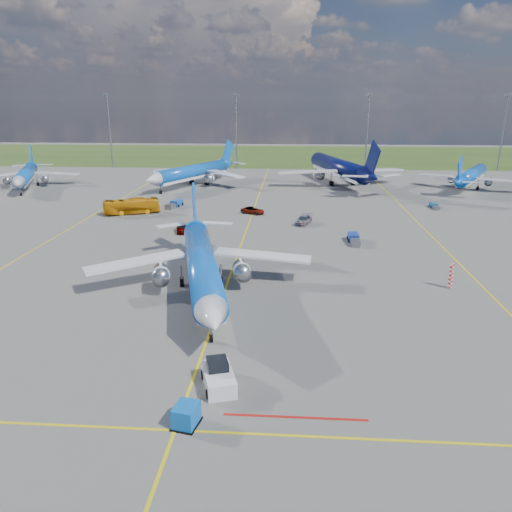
# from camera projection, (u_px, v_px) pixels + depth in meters

# --- Properties ---
(ground) EXTENTS (400.00, 400.00, 0.00)m
(ground) POSITION_uv_depth(u_px,v_px,m) (218.00, 309.00, 52.13)
(ground) COLOR #565653
(ground) RESTS_ON ground
(grass_strip) EXTENTS (400.00, 80.00, 0.01)m
(grass_strip) POSITION_uv_depth(u_px,v_px,m) (273.00, 155.00, 194.80)
(grass_strip) COLOR #2D4719
(grass_strip) RESTS_ON ground
(taxiway_lines) EXTENTS (60.25, 160.00, 0.02)m
(taxiway_lines) POSITION_uv_depth(u_px,v_px,m) (244.00, 239.00, 78.46)
(taxiway_lines) COLOR gold
(taxiway_lines) RESTS_ON ground
(floodlight_masts) EXTENTS (202.20, 0.50, 22.70)m
(floodlight_masts) POSITION_uv_depth(u_px,v_px,m) (301.00, 128.00, 152.30)
(floodlight_masts) COLOR slate
(floodlight_masts) RESTS_ON ground
(warning_post) EXTENTS (0.50, 0.50, 3.00)m
(warning_post) POSITION_uv_depth(u_px,v_px,m) (451.00, 276.00, 57.53)
(warning_post) COLOR red
(warning_post) RESTS_ON ground
(bg_jet_nw) EXTENTS (37.51, 42.24, 9.15)m
(bg_jet_nw) POSITION_uv_depth(u_px,v_px,m) (28.00, 188.00, 123.69)
(bg_jet_nw) COLOR blue
(bg_jet_nw) RESTS_ON ground
(bg_jet_nnw) EXTENTS (42.75, 47.12, 10.04)m
(bg_jet_nnw) POSITION_uv_depth(u_px,v_px,m) (193.00, 186.00, 126.26)
(bg_jet_nnw) COLOR blue
(bg_jet_nnw) RESTS_ON ground
(bg_jet_n) EXTENTS (46.64, 54.23, 12.14)m
(bg_jet_n) POSITION_uv_depth(u_px,v_px,m) (338.00, 183.00, 129.61)
(bg_jet_n) COLOR #070C3D
(bg_jet_n) RESTS_ON ground
(bg_jet_ne) EXTENTS (39.42, 42.66, 8.99)m
(bg_jet_ne) POSITION_uv_depth(u_px,v_px,m) (470.00, 188.00, 123.33)
(bg_jet_ne) COLOR blue
(bg_jet_ne) RESTS_ON ground
(main_airliner) EXTENTS (36.13, 42.67, 9.72)m
(main_airliner) POSITION_uv_depth(u_px,v_px,m) (203.00, 292.00, 56.81)
(main_airliner) COLOR blue
(main_airliner) RESTS_ON ground
(pushback_tug) EXTENTS (3.28, 5.89, 1.97)m
(pushback_tug) POSITION_uv_depth(u_px,v_px,m) (218.00, 377.00, 38.04)
(pushback_tug) COLOR silver
(pushback_tug) RESTS_ON ground
(uld_container) EXTENTS (1.81, 2.09, 1.47)m
(uld_container) POSITION_uv_depth(u_px,v_px,m) (186.00, 415.00, 33.50)
(uld_container) COLOR blue
(uld_container) RESTS_ON ground
(apron_bus) EXTENTS (10.62, 6.53, 2.93)m
(apron_bus) POSITION_uv_depth(u_px,v_px,m) (132.00, 206.00, 95.00)
(apron_bus) COLOR orange
(apron_bus) RESTS_ON ground
(service_car_a) EXTENTS (2.65, 4.47, 1.42)m
(service_car_a) POSITION_uv_depth(u_px,v_px,m) (182.00, 228.00, 82.03)
(service_car_a) COLOR #999999
(service_car_a) RESTS_ON ground
(service_car_b) EXTENTS (5.10, 3.99, 1.29)m
(service_car_b) POSITION_uv_depth(u_px,v_px,m) (253.00, 210.00, 95.34)
(service_car_b) COLOR #999999
(service_car_b) RESTS_ON ground
(service_car_c) EXTENTS (3.45, 5.41, 1.46)m
(service_car_c) POSITION_uv_depth(u_px,v_px,m) (304.00, 220.00, 87.37)
(service_car_c) COLOR #999999
(service_car_c) RESTS_ON ground
(baggage_tug_w) EXTENTS (1.50, 5.24, 1.18)m
(baggage_tug_w) POSITION_uv_depth(u_px,v_px,m) (354.00, 239.00, 76.16)
(baggage_tug_w) COLOR navy
(baggage_tug_w) RESTS_ON ground
(baggage_tug_c) EXTENTS (2.68, 5.78, 1.26)m
(baggage_tug_c) POSITION_uv_depth(u_px,v_px,m) (175.00, 204.00, 101.21)
(baggage_tug_c) COLOR #1B52A2
(baggage_tug_c) RESTS_ON ground
(baggage_tug_e) EXTENTS (1.22, 4.22, 0.94)m
(baggage_tug_e) POSITION_uv_depth(u_px,v_px,m) (434.00, 206.00, 100.30)
(baggage_tug_e) COLOR #165588
(baggage_tug_e) RESTS_ON ground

